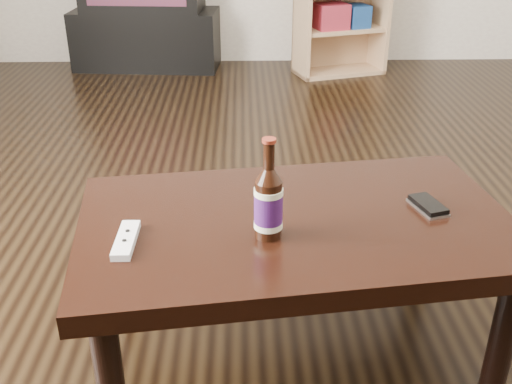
{
  "coord_description": "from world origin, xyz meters",
  "views": [
    {
      "loc": [
        -0.44,
        -1.61,
        1.19
      ],
      "look_at": [
        -0.41,
        -0.34,
        0.55
      ],
      "focal_mm": 42.0,
      "sensor_mm": 36.0,
      "label": 1
    }
  ],
  "objects_px": {
    "coffee_table": "(296,236)",
    "remote": "(126,240)",
    "tv_stand": "(148,38)",
    "phone": "(428,206)",
    "beer_bottle": "(268,203)"
  },
  "relations": [
    {
      "from": "tv_stand",
      "to": "phone",
      "type": "height_order",
      "value": "phone"
    },
    {
      "from": "coffee_table",
      "to": "phone",
      "type": "bearing_deg",
      "value": 6.4
    },
    {
      "from": "coffee_table",
      "to": "remote",
      "type": "relative_size",
      "value": 7.37
    },
    {
      "from": "phone",
      "to": "remote",
      "type": "distance_m",
      "value": 0.8
    },
    {
      "from": "beer_bottle",
      "to": "coffee_table",
      "type": "bearing_deg",
      "value": 48.98
    },
    {
      "from": "coffee_table",
      "to": "phone",
      "type": "xyz_separation_m",
      "value": [
        0.36,
        0.04,
        0.07
      ]
    },
    {
      "from": "coffee_table",
      "to": "remote",
      "type": "distance_m",
      "value": 0.44
    },
    {
      "from": "beer_bottle",
      "to": "remote",
      "type": "xyz_separation_m",
      "value": [
        -0.35,
        -0.03,
        -0.08
      ]
    },
    {
      "from": "phone",
      "to": "remote",
      "type": "height_order",
      "value": "same"
    },
    {
      "from": "beer_bottle",
      "to": "phone",
      "type": "bearing_deg",
      "value": 16.65
    },
    {
      "from": "phone",
      "to": "remote",
      "type": "relative_size",
      "value": 0.8
    },
    {
      "from": "remote",
      "to": "beer_bottle",
      "type": "bearing_deg",
      "value": 4.88
    },
    {
      "from": "phone",
      "to": "remote",
      "type": "xyz_separation_m",
      "value": [
        -0.78,
        -0.16,
        -0.0
      ]
    },
    {
      "from": "coffee_table",
      "to": "beer_bottle",
      "type": "relative_size",
      "value": 4.67
    },
    {
      "from": "coffee_table",
      "to": "remote",
      "type": "xyz_separation_m",
      "value": [
        -0.42,
        -0.12,
        0.07
      ]
    }
  ]
}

